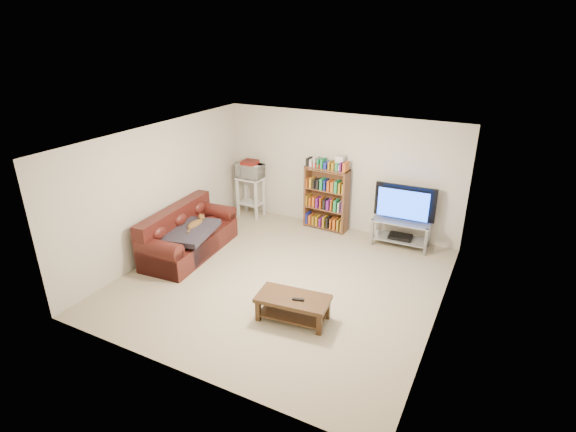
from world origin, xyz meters
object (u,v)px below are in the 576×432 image
Objects in this scene: coffee_table at (293,304)px; tv_stand at (401,229)px; bookshelf at (326,198)px; sofa at (187,237)px.

tv_stand is at bearing 69.43° from coffee_table.
bookshelf is at bearing 174.83° from tv_stand.
coffee_table is at bearing -24.50° from sofa.
coffee_table is 1.00× the size of tv_stand.
sofa is 1.92× the size of coffee_table.
sofa is 4.08m from tv_stand.
bookshelf reaches higher than sofa.
sofa reaches higher than coffee_table.
sofa is 1.58× the size of bookshelf.
bookshelf is (1.89, 2.19, 0.37)m from sofa.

